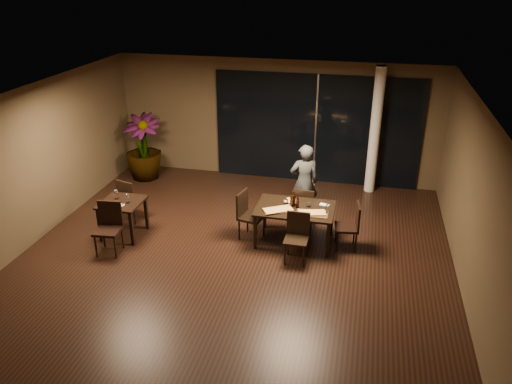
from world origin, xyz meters
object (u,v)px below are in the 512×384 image
object	(u,v)px
diner	(304,182)
bottle_b	(297,201)
chair_main_left	(248,212)
chair_side_near	(109,225)
bottle_a	(292,199)
chair_main_far	(305,206)
main_table	(295,211)
chair_main_right	(351,224)
chair_side_far	(130,198)
side_table	(122,207)
bottle_c	(294,199)
potted_plant	(143,147)
chair_main_near	(297,234)

from	to	relation	value
diner	bottle_b	bearing A→B (deg)	72.10
chair_main_left	chair_side_near	xyz separation A→B (m)	(-2.43, -1.09, 0.01)
chair_main_left	bottle_a	bearing A→B (deg)	-74.72
chair_main_far	bottle_b	world-z (taller)	bottle_b
chair_main_left	main_table	bearing A→B (deg)	-75.78
chair_main_right	chair_main_left	bearing A→B (deg)	-97.05
chair_side_far	diner	world-z (taller)	diner
chair_side_far	chair_main_far	bearing A→B (deg)	-155.00
chair_main_right	chair_side_near	xyz separation A→B (m)	(-4.46, -1.11, 0.03)
side_table	bottle_c	size ratio (longest dim) A/B	2.63
potted_plant	bottle_b	size ratio (longest dim) A/B	6.05
chair_main_near	diner	xyz separation A→B (m)	(-0.12, 1.68, 0.32)
bottle_b	chair_side_far	bearing A→B (deg)	178.52
side_table	diner	distance (m)	3.77
potted_plant	bottle_c	xyz separation A→B (m)	(4.20, -2.30, 0.07)
chair_main_right	chair_side_far	size ratio (longest dim) A/B	0.97
side_table	diner	bearing A→B (deg)	24.63
potted_plant	bottle_b	world-z (taller)	potted_plant
main_table	bottle_b	bearing A→B (deg)	11.32
chair_main_far	potted_plant	world-z (taller)	potted_plant
diner	main_table	bearing A→B (deg)	70.13
chair_main_far	diner	size ratio (longest dim) A/B	0.54
bottle_c	potted_plant	bearing A→B (deg)	151.29
chair_main_right	diner	world-z (taller)	diner
bottle_a	bottle_b	world-z (taller)	bottle_a
main_table	side_table	world-z (taller)	same
side_table	bottle_b	bearing A→B (deg)	8.40
bottle_b	chair_main_right	bearing A→B (deg)	-0.46
chair_main_near	chair_main_right	world-z (taller)	chair_main_right
bottle_b	main_table	bearing A→B (deg)	-168.68
main_table	chair_main_right	size ratio (longest dim) A/B	1.61
side_table	bottle_b	size ratio (longest dim) A/B	2.92
chair_main_right	bottle_c	bearing A→B (deg)	-101.45
main_table	bottle_b	xyz separation A→B (m)	(0.04, 0.01, 0.21)
chair_main_right	bottle_b	distance (m)	1.11
chair_main_left	chair_side_near	distance (m)	2.66
chair_main_far	chair_main_left	xyz separation A→B (m)	(-1.05, -0.66, 0.05)
diner	bottle_a	bearing A→B (deg)	66.12
chair_main_right	chair_side_near	size ratio (longest dim) A/B	0.94
chair_main_near	bottle_b	xyz separation A→B (m)	(-0.10, 0.62, 0.37)
chair_side_far	bottle_c	size ratio (longest dim) A/B	3.15
chair_side_far	bottle_a	world-z (taller)	bottle_a
chair_main_near	bottle_a	bearing A→B (deg)	108.98
main_table	chair_main_left	size ratio (longest dim) A/B	1.53
chair_main_near	bottle_b	world-z (taller)	bottle_b
chair_main_far	bottle_a	size ratio (longest dim) A/B	2.73
side_table	chair_main_left	size ratio (longest dim) A/B	0.82
chair_main_left	bottle_a	distance (m)	0.95
chair_side_far	potted_plant	size ratio (longest dim) A/B	0.58
chair_main_far	potted_plant	xyz separation A→B (m)	(-4.35, 1.74, 0.33)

